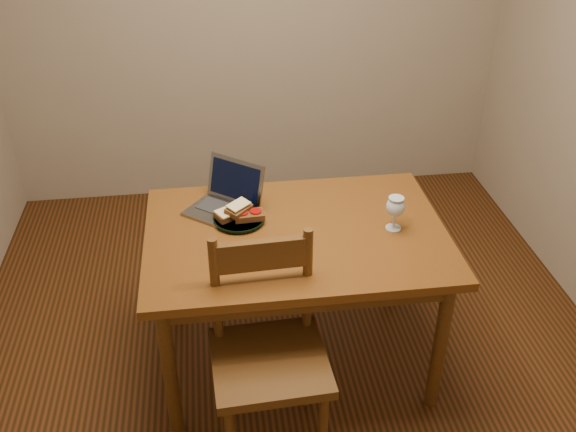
{
  "coord_description": "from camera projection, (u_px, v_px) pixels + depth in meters",
  "views": [
    {
      "loc": [
        -0.31,
        -2.39,
        2.28
      ],
      "look_at": [
        -0.0,
        -0.07,
        0.8
      ],
      "focal_mm": 40.0,
      "sensor_mm": 36.0,
      "label": 1
    }
  ],
  "objects": [
    {
      "name": "sandwich_tomato",
      "position": [
        249.0,
        214.0,
        2.82
      ],
      "size": [
        0.13,
        0.08,
        0.04
      ],
      "primitive_type": null,
      "rotation": [
        0.0,
        0.0,
        0.06
      ],
      "color": "#381E0C",
      "rests_on": "plate"
    },
    {
      "name": "floor",
      "position": [
        287.0,
        342.0,
        3.26
      ],
      "size": [
        3.2,
        3.2,
        0.02
      ],
      "primitive_type": "cube",
      "color": "black",
      "rests_on": "ground"
    },
    {
      "name": "sandwich_top",
      "position": [
        239.0,
        208.0,
        2.81
      ],
      "size": [
        0.13,
        0.14,
        0.04
      ],
      "primitive_type": null,
      "rotation": [
        0.0,
        0.0,
        0.83
      ],
      "color": "#381E0C",
      "rests_on": "plate"
    },
    {
      "name": "table",
      "position": [
        296.0,
        248.0,
        2.82
      ],
      "size": [
        1.3,
        0.9,
        0.74
      ],
      "color": "#53310D",
      "rests_on": "floor"
    },
    {
      "name": "front_wall",
      "position": [
        396.0,
        424.0,
        1.21
      ],
      "size": [
        3.2,
        0.02,
        2.6
      ],
      "primitive_type": "cube",
      "color": "gray",
      "rests_on": "floor"
    },
    {
      "name": "back_wall",
      "position": [
        252.0,
        0.0,
        3.91
      ],
      "size": [
        3.2,
        0.02,
        2.6
      ],
      "primitive_type": "cube",
      "color": "gray",
      "rests_on": "floor"
    },
    {
      "name": "laptop",
      "position": [
        227.0,
        197.0,
        2.91
      ],
      "size": [
        0.39,
        0.39,
        0.21
      ],
      "rotation": [
        0.0,
        0.0,
        -0.67
      ],
      "color": "slate",
      "rests_on": "table"
    },
    {
      "name": "chair",
      "position": [
        268.0,
        346.0,
        2.49
      ],
      "size": [
        0.47,
        0.45,
        0.48
      ],
      "rotation": [
        0.0,
        0.0,
        0.05
      ],
      "color": "#45270E",
      "rests_on": "floor"
    },
    {
      "name": "sandwich_cheese",
      "position": [
        230.0,
        213.0,
        2.83
      ],
      "size": [
        0.15,
        0.13,
        0.04
      ],
      "primitive_type": null,
      "rotation": [
        0.0,
        0.0,
        0.48
      ],
      "color": "#381E0C",
      "rests_on": "plate"
    },
    {
      "name": "plate",
      "position": [
        239.0,
        219.0,
        2.84
      ],
      "size": [
        0.23,
        0.23,
        0.02
      ],
      "primitive_type": "cylinder",
      "color": "black",
      "rests_on": "table"
    },
    {
      "name": "milk_glass",
      "position": [
        395.0,
        213.0,
        2.75
      ],
      "size": [
        0.08,
        0.08,
        0.16
      ],
      "primitive_type": null,
      "color": "white",
      "rests_on": "table"
    }
  ]
}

